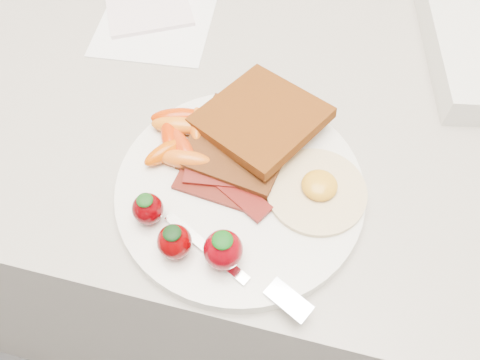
# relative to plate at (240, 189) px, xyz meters

# --- Properties ---
(counter) EXTENTS (2.00, 0.60, 0.90)m
(counter) POSITION_rel_plate_xyz_m (0.02, 0.16, -0.46)
(counter) COLOR gray
(counter) RESTS_ON ground
(plate) EXTENTS (0.27, 0.27, 0.02)m
(plate) POSITION_rel_plate_xyz_m (0.00, 0.00, 0.00)
(plate) COLOR white
(plate) RESTS_ON counter
(toast_lower) EXTENTS (0.12, 0.12, 0.01)m
(toast_lower) POSITION_rel_plate_xyz_m (-0.01, 0.05, 0.02)
(toast_lower) COLOR #3C1B09
(toast_lower) RESTS_ON plate
(toast_upper) EXTENTS (0.17, 0.16, 0.03)m
(toast_upper) POSITION_rel_plate_xyz_m (0.00, 0.08, 0.03)
(toast_upper) COLOR #331206
(toast_upper) RESTS_ON toast_lower
(fried_egg) EXTENTS (0.12, 0.12, 0.02)m
(fried_egg) POSITION_rel_plate_xyz_m (0.08, 0.01, 0.01)
(fried_egg) COLOR white
(fried_egg) RESTS_ON plate
(bacon_strips) EXTENTS (0.11, 0.07, 0.01)m
(bacon_strips) POSITION_rel_plate_xyz_m (-0.01, -0.01, 0.01)
(bacon_strips) COLOR black
(bacon_strips) RESTS_ON plate
(baby_carrots) EXTENTS (0.09, 0.10, 0.02)m
(baby_carrots) POSITION_rel_plate_xyz_m (-0.08, 0.04, 0.02)
(baby_carrots) COLOR orange
(baby_carrots) RESTS_ON plate
(strawberries) EXTENTS (0.12, 0.06, 0.05)m
(strawberries) POSITION_rel_plate_xyz_m (-0.03, -0.08, 0.03)
(strawberries) COLOR #520003
(strawberries) RESTS_ON plate
(fork) EXTENTS (0.16, 0.08, 0.00)m
(fork) POSITION_rel_plate_xyz_m (0.03, -0.10, 0.01)
(fork) COLOR white
(fork) RESTS_ON plate
(paper_sheet) EXTENTS (0.18, 0.22, 0.00)m
(paper_sheet) POSITION_rel_plate_xyz_m (-0.19, 0.27, -0.01)
(paper_sheet) COLOR white
(paper_sheet) RESTS_ON counter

